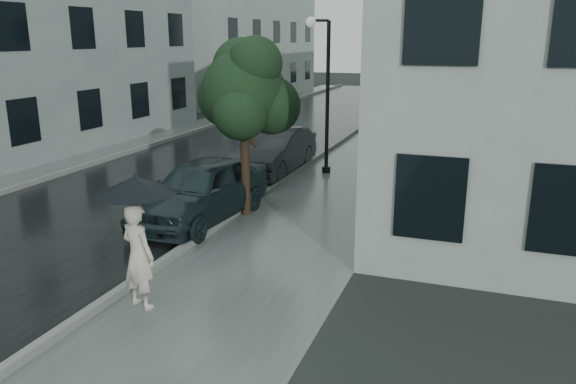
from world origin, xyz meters
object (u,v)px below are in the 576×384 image
at_px(car_near, 201,190).
at_px(car_far, 274,151).
at_px(street_tree, 245,91).
at_px(pedestrian, 138,256).
at_px(lamp_post, 323,86).

relative_size(car_near, car_far, 0.99).
bearing_deg(street_tree, pedestrian, -85.87).
bearing_deg(lamp_post, pedestrian, -103.44).
bearing_deg(street_tree, car_near, -135.24).
xyz_separation_m(pedestrian, car_near, (-1.21, 4.39, -0.14)).
height_order(street_tree, car_far, street_tree).
height_order(pedestrian, car_far, pedestrian).
height_order(lamp_post, car_near, lamp_post).
height_order(pedestrian, lamp_post, lamp_post).
distance_m(street_tree, lamp_post, 4.89).
bearing_deg(car_far, lamp_post, 22.17).
bearing_deg(car_far, street_tree, -77.41).
xyz_separation_m(pedestrian, car_far, (-1.31, 9.50, -0.15)).
relative_size(pedestrian, car_far, 0.40).
bearing_deg(street_tree, car_far, 102.30).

